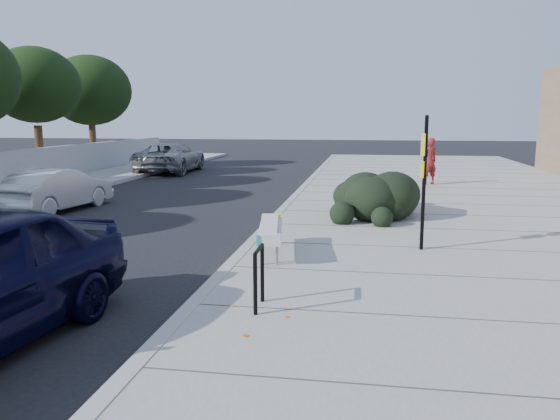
{
  "coord_description": "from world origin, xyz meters",
  "views": [
    {
      "loc": [
        2.39,
        -9.08,
        2.75
      ],
      "look_at": [
        0.76,
        1.08,
        1.0
      ],
      "focal_mm": 35.0,
      "sensor_mm": 36.0,
      "label": 1
    }
  ],
  "objects": [
    {
      "name": "tree_far_f",
      "position": [
        -12.5,
        19.0,
        4.19
      ],
      "size": [
        4.4,
        4.4,
        6.07
      ],
      "color": "#332114",
      "rests_on": "ground"
    },
    {
      "name": "sidewalk_near",
      "position": [
        5.6,
        5.0,
        0.07
      ],
      "size": [
        11.2,
        50.0,
        0.15
      ],
      "primitive_type": "cube",
      "color": "gray",
      "rests_on": "ground"
    },
    {
      "name": "bench",
      "position": [
        0.6,
        1.0,
        0.64
      ],
      "size": [
        0.7,
        2.09,
        0.62
      ],
      "rotation": [
        0.0,
        0.0,
        0.14
      ],
      "color": "gray",
      "rests_on": "sidewalk_near"
    },
    {
      "name": "curb_near",
      "position": [
        0.0,
        5.0,
        0.08
      ],
      "size": [
        0.22,
        50.0,
        0.17
      ],
      "primitive_type": "cube",
      "color": "#9E9E99",
      "rests_on": "ground"
    },
    {
      "name": "hedge",
      "position": [
        2.6,
        5.8,
        0.81
      ],
      "size": [
        2.36,
        3.79,
        1.33
      ],
      "primitive_type": "ellipsoid",
      "rotation": [
        0.0,
        0.0,
        0.17
      ],
      "color": "black",
      "rests_on": "sidewalk_near"
    },
    {
      "name": "suv_silver",
      "position": [
        -7.5,
        17.47,
        0.75
      ],
      "size": [
        2.72,
        5.5,
        1.5
      ],
      "primitive_type": "imported",
      "rotation": [
        0.0,
        0.0,
        3.18
      ],
      "color": "gray",
      "rests_on": "ground"
    },
    {
      "name": "bike_rack",
      "position": [
        0.97,
        -2.0,
        0.67
      ],
      "size": [
        0.06,
        0.59,
        0.86
      ],
      "rotation": [
        0.0,
        0.0,
        0.02
      ],
      "color": "black",
      "rests_on": "sidewalk_near"
    },
    {
      "name": "sign_post",
      "position": [
        3.48,
        1.84,
        1.65
      ],
      "size": [
        0.11,
        0.31,
        2.64
      ],
      "rotation": [
        0.0,
        0.0,
        0.12
      ],
      "color": "black",
      "rests_on": "sidewalk_near"
    },
    {
      "name": "wagon_silver",
      "position": [
        -6.69,
        5.7,
        0.64
      ],
      "size": [
        1.8,
        4.01,
        1.28
      ],
      "primitive_type": "imported",
      "rotation": [
        0.0,
        0.0,
        3.02
      ],
      "color": "#AFB0B5",
      "rests_on": "ground"
    },
    {
      "name": "curb_far",
      "position": [
        -8.0,
        5.0,
        0.08
      ],
      "size": [
        0.22,
        50.0,
        0.17
      ],
      "primitive_type": "cube",
      "color": "#9E9E99",
      "rests_on": "ground"
    },
    {
      "name": "ground",
      "position": [
        0.0,
        0.0,
        0.0
      ],
      "size": [
        120.0,
        120.0,
        0.0
      ],
      "primitive_type": "plane",
      "color": "black",
      "rests_on": "ground"
    },
    {
      "name": "tree_far_e",
      "position": [
        -12.5,
        14.0,
        4.18
      ],
      "size": [
        4.0,
        4.0,
        5.9
      ],
      "color": "#332114",
      "rests_on": "ground"
    },
    {
      "name": "pedestrian",
      "position": [
        4.79,
        12.98,
        1.06
      ],
      "size": [
        0.79,
        0.71,
        1.82
      ],
      "primitive_type": "imported",
      "rotation": [
        0.0,
        0.0,
        3.65
      ],
      "color": "maroon",
      "rests_on": "sidewalk_near"
    }
  ]
}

